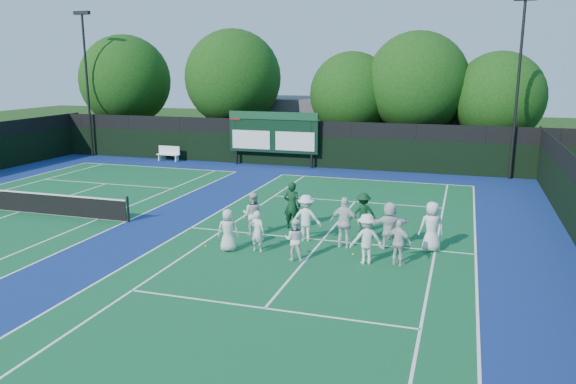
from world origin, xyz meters
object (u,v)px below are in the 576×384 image
(bench, at_px, (169,153))
(coach_left, at_px, (292,205))
(tennis_net, at_px, (20,201))
(scoreboard, at_px, (273,133))

(bench, height_order, coach_left, coach_left)
(tennis_net, relative_size, coach_left, 5.85)
(scoreboard, bearing_deg, bench, -178.40)
(scoreboard, relative_size, coach_left, 3.11)
(scoreboard, distance_m, coach_left, 14.57)
(bench, bearing_deg, coach_left, -45.55)
(scoreboard, relative_size, bench, 3.66)
(scoreboard, height_order, coach_left, scoreboard)
(tennis_net, relative_size, bench, 6.89)
(tennis_net, height_order, coach_left, coach_left)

